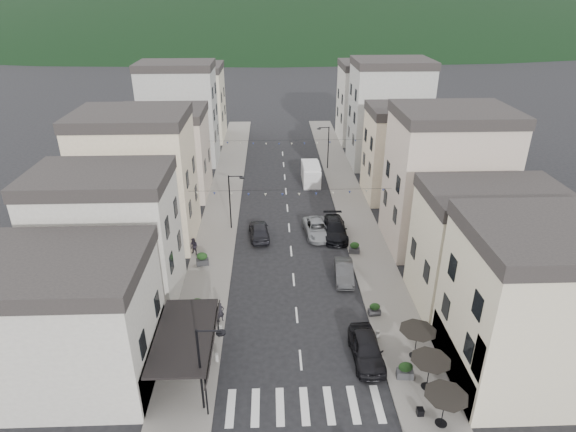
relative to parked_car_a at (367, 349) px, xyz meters
name	(u,v)px	position (x,y,z in m)	size (l,w,h in m)	color
sidewalk_left	(223,205)	(-11.99, 26.00, -0.79)	(4.00, 76.00, 0.12)	slate
sidewalk_right	(351,203)	(3.01, 26.00, -0.79)	(4.00, 76.00, 0.12)	slate
hill_backdrop	(272,27)	(-4.49, 294.00, -0.85)	(640.00, 360.00, 70.00)	black
boutique_building	(53,328)	(-19.99, -1.00, 3.15)	(12.00, 8.00, 8.00)	#B4AFA5
bistro_building	(539,314)	(10.01, -2.00, 4.15)	(10.00, 8.00, 10.00)	beige
boutique_awning	(188,336)	(-11.74, -1.00, 2.27)	(3.77, 7.50, 3.28)	black
buildings_row_left	(166,141)	(-18.99, 31.75, 5.27)	(10.20, 54.16, 14.00)	#B4AFA5
buildings_row_right	(405,140)	(10.01, 30.59, 5.47)	(10.20, 54.16, 14.50)	beige
cafe_terrace	(430,364)	(3.21, -3.20, 1.51)	(2.50, 8.10, 2.53)	black
streetlamp_left_near	(204,362)	(-10.31, -4.00, 2.85)	(1.70, 0.56, 6.00)	black
streetlamp_left_far	(232,196)	(-10.31, 20.00, 2.85)	(1.70, 0.56, 6.00)	black
streetlamp_right_far	(326,143)	(1.33, 38.00, 2.85)	(1.70, 0.56, 6.00)	black
bollards	(301,360)	(-4.49, -0.50, -0.43)	(11.66, 10.26, 0.60)	gray
bunting_near	(291,193)	(-4.49, 16.00, 4.81)	(19.00, 0.28, 0.62)	black
bunting_far	(285,143)	(-4.49, 32.00, 4.81)	(19.00, 0.28, 0.62)	black
parked_car_a	(367,349)	(0.00, 0.00, 0.00)	(2.00, 4.98, 1.70)	black
parked_car_b	(344,272)	(-0.10, 9.94, -0.13)	(1.52, 4.35, 1.43)	#303032
parked_car_c	(317,229)	(-1.69, 18.24, -0.11)	(2.43, 5.28, 1.47)	gray
parked_car_d	(335,229)	(0.11, 17.95, -0.03)	(2.29, 5.64, 1.64)	black
parked_car_e	(259,231)	(-7.60, 17.90, -0.04)	(1.90, 4.72, 1.61)	black
delivery_van	(311,173)	(-1.16, 32.94, 0.44)	(2.19, 5.50, 2.63)	silver
pedestrian_a	(221,312)	(-10.29, 4.33, 0.08)	(0.59, 0.39, 1.62)	black
pedestrian_b	(194,247)	(-13.69, 14.52, 0.12)	(0.82, 0.64, 1.69)	black
planter_la	(198,305)	(-12.20, 5.61, -0.16)	(1.14, 0.75, 1.18)	#2A2A2C
planter_lb	(202,259)	(-12.69, 12.62, -0.12)	(1.21, 0.80, 1.26)	#292A2C
planter_ra	(405,370)	(2.17, -1.97, -0.15)	(1.12, 0.68, 1.19)	#323335
planter_rb	(375,309)	(1.51, 4.67, -0.22)	(0.98, 0.62, 1.04)	#2E2D30
planter_rc	(354,248)	(1.51, 14.27, -0.18)	(1.08, 0.69, 1.13)	#302F32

